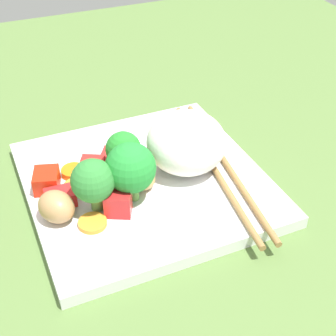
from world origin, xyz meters
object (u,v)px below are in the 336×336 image
square_plate (145,182)px  rice_mound (187,143)px  chopstick_pair (220,165)px  broccoli_floret_2 (93,182)px  carrot_slice_3 (74,172)px

square_plate → rice_mound: (-4.67, 0.10, 3.83)cm
square_plate → rice_mound: 6.04cm
square_plate → chopstick_pair: size_ratio=0.95×
square_plate → broccoli_floret_2: bearing=25.8°
square_plate → broccoli_floret_2: (6.09, 2.95, 4.16)cm
broccoli_floret_2 → carrot_slice_3: bearing=-84.7°
carrot_slice_3 → chopstick_pair: same height
square_plate → carrot_slice_3: (6.67, -3.39, 1.02)cm
chopstick_pair → carrot_slice_3: bearing=78.1°
chopstick_pair → square_plate: bearing=85.8°
broccoli_floret_2 → carrot_slice_3: (0.58, -6.34, -3.14)cm
rice_mound → carrot_slice_3: bearing=-17.1°
broccoli_floret_2 → carrot_slice_3: 7.09cm
carrot_slice_3 → rice_mound: bearing=162.9°
rice_mound → carrot_slice_3: 12.20cm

